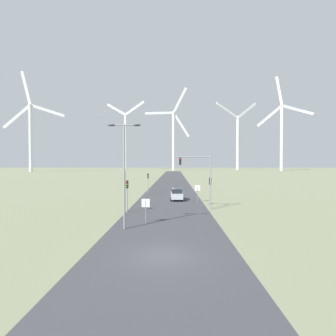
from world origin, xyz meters
TOP-DOWN VIEW (x-y plane):
  - ground_plane at (0.00, 0.00)m, footprint 600.00×600.00m
  - road_surface at (0.00, 48.00)m, footprint 10.00×240.00m
  - streetlamp at (-3.68, 6.62)m, footprint 2.95×0.32m
  - stop_sign_near at (-2.03, 8.85)m, footprint 0.81×0.07m
  - stop_sign_far at (4.22, 22.63)m, footprint 0.81×0.07m
  - traffic_light_post_near_left at (-4.85, 14.38)m, footprint 0.28×0.33m
  - traffic_light_post_near_right at (5.41, 17.51)m, footprint 0.28×0.34m
  - traffic_light_post_mid_left at (-4.27, 33.32)m, footprint 0.28×0.33m
  - traffic_light_mast_overhead at (3.83, 16.32)m, footprint 4.53×0.35m
  - car_approaching at (1.14, 24.69)m, footprint 1.93×4.16m
  - wind_turbine_far_left at (-94.20, 154.40)m, footprint 38.31×6.91m
  - wind_turbine_left at (-40.41, 203.70)m, footprint 33.59×10.57m
  - wind_turbine_center at (0.13, 187.40)m, footprint 34.45×6.22m
  - wind_turbine_right at (52.07, 196.69)m, footprint 36.72×19.32m
  - wind_turbine_far_right at (81.13, 181.63)m, footprint 36.94×13.07m

SIDE VIEW (x-z plane):
  - ground_plane at x=0.00m, z-range 0.00..0.00m
  - road_surface at x=0.00m, z-range 0.00..0.01m
  - car_approaching at x=1.14m, z-range 0.00..1.83m
  - stop_sign_near at x=-2.03m, z-range 0.47..2.85m
  - stop_sign_far at x=4.22m, z-range 0.51..3.04m
  - traffic_light_post_near_left at x=-4.85m, z-range 0.89..4.67m
  - traffic_light_post_mid_left at x=-4.27m, z-range 0.90..4.74m
  - traffic_light_post_near_right at x=5.41m, z-range 0.92..4.88m
  - traffic_light_mast_overhead at x=3.83m, z-range 1.41..8.28m
  - streetlamp at x=-3.68m, z-range 1.22..10.54m
  - wind_turbine_right at x=52.07m, z-range -1.18..55.13m
  - wind_turbine_far_left at x=-94.20m, z-range -5.23..60.82m
  - wind_turbine_center at x=0.13m, z-range -4.25..60.65m
  - wind_turbine_left at x=-40.41m, z-range 0.14..57.14m
  - wind_turbine_far_right at x=81.13m, z-range -5.11..65.58m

